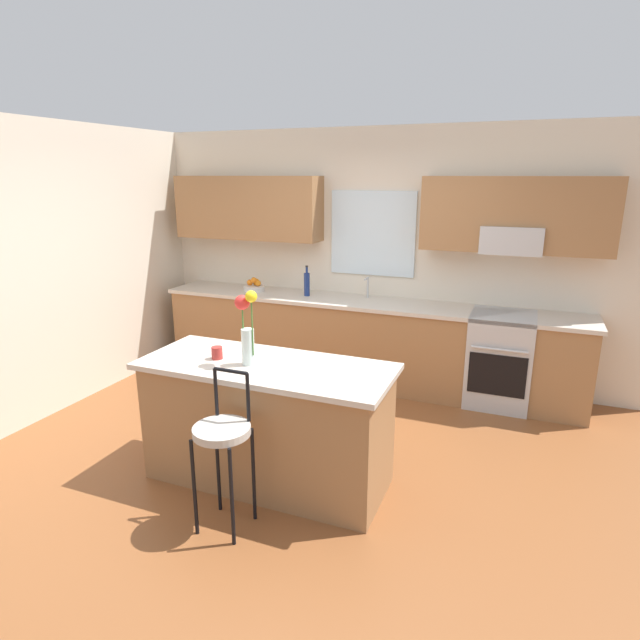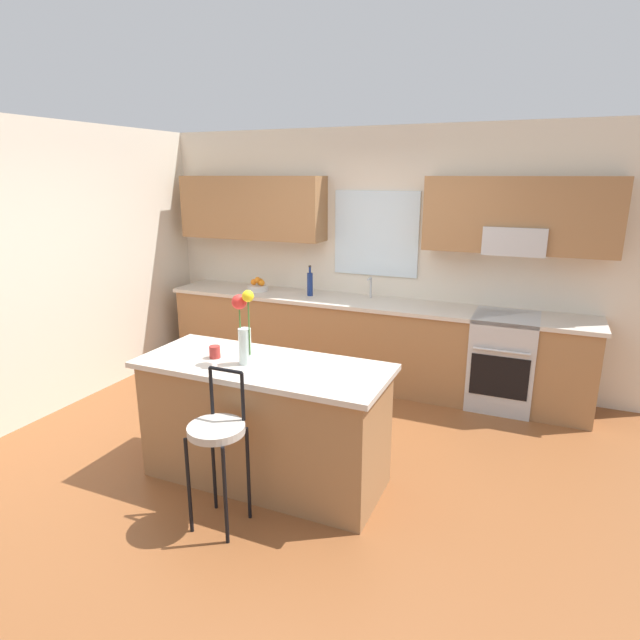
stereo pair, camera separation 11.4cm
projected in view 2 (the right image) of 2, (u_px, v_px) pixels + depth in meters
ground_plane at (297, 454)px, 4.29m from camera, size 14.00×14.00×0.00m
wall_left at (76, 265)px, 5.17m from camera, size 0.12×4.60×2.70m
back_wall_assembly at (378, 242)px, 5.63m from camera, size 5.60×0.50×2.70m
counter_run at (365, 342)px, 5.67m from camera, size 4.56×0.64×0.92m
sink_faucet at (371, 286)px, 5.64m from camera, size 0.02×0.13×0.23m
oven_range at (502, 361)px, 5.10m from camera, size 0.60×0.64×0.92m
kitchen_island at (264, 422)px, 3.84m from camera, size 1.82×0.75×0.92m
bar_stool_near at (217, 436)px, 3.27m from camera, size 0.36×0.36×1.04m
flower_vase at (244, 326)px, 3.63m from camera, size 0.17×0.11×0.54m
mug_ceramic at (215, 352)px, 3.81m from camera, size 0.08×0.08×0.09m
fruit_bowl_oranges at (258, 286)px, 6.04m from camera, size 0.24×0.24×0.16m
bottle_olive_oil at (310, 284)px, 5.76m from camera, size 0.06×0.06×0.34m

